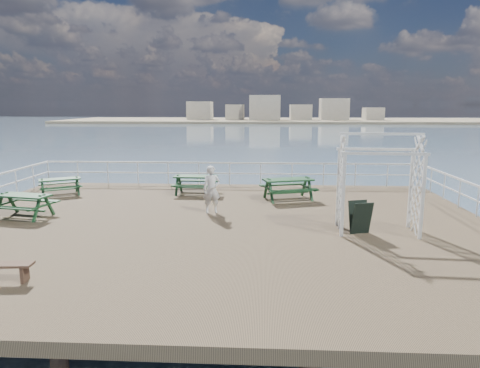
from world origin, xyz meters
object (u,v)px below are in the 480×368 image
(picnic_table_b, at_px, (196,181))
(picnic_table_d, at_px, (24,201))
(picnic_table_c, at_px, (288,184))
(trellis_arbor, at_px, (378,189))
(person, at_px, (212,189))
(picnic_table_a, at_px, (60,183))

(picnic_table_b, xyz_separation_m, picnic_table_d, (-5.23, -4.15, -0.00))
(picnic_table_b, distance_m, picnic_table_c, 3.99)
(trellis_arbor, relative_size, person, 1.77)
(picnic_table_a, relative_size, picnic_table_c, 0.89)
(picnic_table_a, xyz_separation_m, person, (6.76, -2.66, 0.33))
(picnic_table_d, distance_m, trellis_arbor, 11.59)
(picnic_table_b, relative_size, picnic_table_c, 0.80)
(picnic_table_c, distance_m, picnic_table_d, 9.67)
(picnic_table_c, height_order, person, person)
(picnic_table_a, distance_m, picnic_table_b, 5.72)
(person, bearing_deg, picnic_table_d, 175.49)
(picnic_table_c, height_order, picnic_table_d, picnic_table_c)
(picnic_table_b, height_order, picnic_table_d, picnic_table_b)
(picnic_table_d, relative_size, trellis_arbor, 0.69)
(person, bearing_deg, picnic_table_c, 26.39)
(picnic_table_c, relative_size, person, 1.40)
(picnic_table_b, xyz_separation_m, picnic_table_c, (3.88, -0.93, 0.05))
(picnic_table_d, bearing_deg, picnic_table_a, 108.33)
(person, bearing_deg, trellis_arbor, -34.00)
(picnic_table_a, bearing_deg, picnic_table_d, -113.04)
(picnic_table_c, distance_m, person, 3.63)
(picnic_table_d, height_order, person, person)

